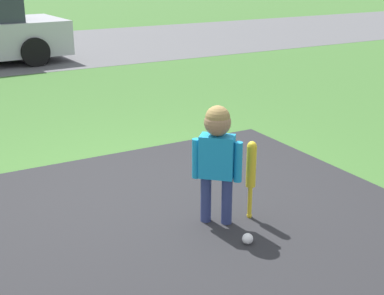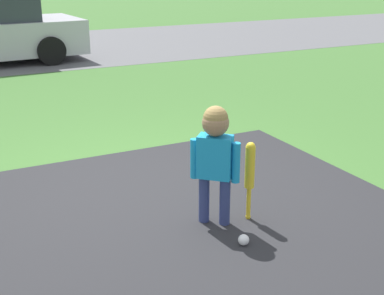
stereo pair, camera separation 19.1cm
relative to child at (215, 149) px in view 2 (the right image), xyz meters
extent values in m
plane|color=#3D6B2D|center=(-0.33, 0.95, -0.64)|extent=(60.00, 60.00, 0.00)
cylinder|color=navy|center=(-0.06, 0.06, -0.44)|extent=(0.09, 0.09, 0.40)
cylinder|color=navy|center=(0.06, -0.06, -0.44)|extent=(0.09, 0.09, 0.40)
cube|color=#198CC6|center=(0.00, 0.00, -0.06)|extent=(0.30, 0.29, 0.34)
cylinder|color=#198CC6|center=(-0.12, 0.11, -0.10)|extent=(0.07, 0.07, 0.33)
cylinder|color=#198CC6|center=(0.12, -0.11, -0.10)|extent=(0.07, 0.07, 0.33)
sphere|color=#997051|center=(0.00, 0.00, 0.21)|extent=(0.21, 0.21, 0.21)
sphere|color=#997A47|center=(0.00, 0.00, 0.25)|extent=(0.19, 0.19, 0.19)
sphere|color=yellow|center=(0.29, -0.07, -0.62)|extent=(0.04, 0.04, 0.04)
cylinder|color=yellow|center=(0.29, -0.07, -0.50)|extent=(0.04, 0.04, 0.29)
cylinder|color=yellow|center=(0.29, -0.07, -0.18)|extent=(0.08, 0.08, 0.35)
sphere|color=yellow|center=(0.29, -0.07, -0.01)|extent=(0.08, 0.08, 0.08)
sphere|color=white|center=(0.02, -0.42, -0.60)|extent=(0.08, 0.08, 0.08)
cylinder|color=black|center=(0.43, 7.59, -0.35)|extent=(0.59, 0.22, 0.58)
cylinder|color=black|center=(0.31, 9.42, -0.35)|extent=(0.59, 0.22, 0.58)
camera|label=1|loc=(-2.10, -3.33, 1.39)|focal=50.00mm
camera|label=2|loc=(-1.93, -3.42, 1.39)|focal=50.00mm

